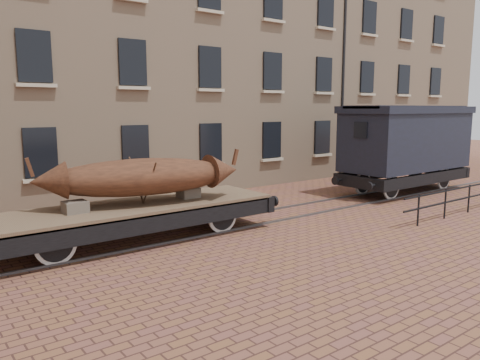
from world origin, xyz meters
TOP-DOWN VIEW (x-y plane):
  - ground at (0.00, 0.00)m, footprint 90.00×90.00m
  - warehouse_cream at (3.00, 9.99)m, footprint 40.00×10.19m
  - rail_track at (0.00, 0.00)m, footprint 30.00×1.52m
  - flatcar_wagon at (-4.82, -0.00)m, footprint 8.91×2.42m
  - iron_boat at (-4.61, 0.00)m, footprint 5.85×2.62m
  - goods_van at (8.01, 0.00)m, footprint 7.35×2.68m

SIDE VIEW (x-z plane):
  - ground at x=0.00m, z-range 0.00..0.00m
  - rail_track at x=0.00m, z-range 0.00..0.06m
  - flatcar_wagon at x=-4.82m, z-range 0.17..1.51m
  - iron_boat at x=-4.61m, z-range 1.09..2.53m
  - goods_van at x=8.01m, z-range 0.48..4.28m
  - warehouse_cream at x=3.00m, z-range 0.00..14.00m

